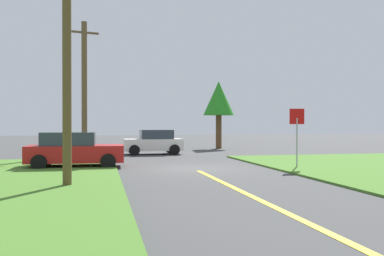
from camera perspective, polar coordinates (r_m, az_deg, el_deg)
ground_plane at (r=18.89m, az=0.19°, el=-5.52°), size 120.00×120.00×0.00m
lane_stripe_center at (r=11.28m, az=9.06°, el=-9.58°), size 0.20×14.00×0.01m
stop_sign at (r=19.44m, az=14.02°, el=0.14°), size 0.69×0.07×2.68m
car_approaching_junction at (r=27.98m, az=-5.19°, el=-1.92°), size 3.83×2.02×1.62m
parked_car_near_building at (r=20.02m, az=-15.67°, el=-2.88°), size 4.35×2.20×1.62m
utility_pole_near at (r=13.99m, az=-16.59°, el=10.70°), size 1.80×0.28×8.65m
utility_pole_mid at (r=27.24m, az=-14.37°, el=5.33°), size 1.78×0.53×8.40m
oak_tree_left at (r=34.69m, az=3.64°, el=3.90°), size 2.53×2.53×5.53m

